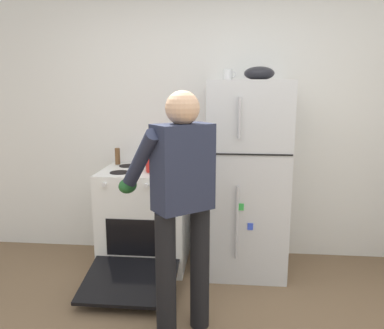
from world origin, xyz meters
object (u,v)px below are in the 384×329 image
at_px(coffee_mug, 228,75).
at_px(mixing_bowl, 259,73).
at_px(red_pot, 161,164).
at_px(pepper_mill, 118,156).
at_px(refrigerator, 246,178).
at_px(stove_range, 145,219).
at_px(person_cook, 180,193).

xyz_separation_m(coffee_mug, mixing_bowl, (0.26, -0.05, 0.01)).
relative_size(red_pot, coffee_mug, 3.23).
distance_m(red_pot, pepper_mill, 0.52).
bearing_deg(pepper_mill, mixing_bowl, -8.79).
bearing_deg(refrigerator, stove_range, -178.91).
relative_size(stove_range, mixing_bowl, 4.80).
height_order(refrigerator, mixing_bowl, mixing_bowl).
distance_m(stove_range, mixing_bowl, 1.63).
distance_m(pepper_mill, mixing_bowl, 1.51).
xyz_separation_m(stove_range, pepper_mill, (-0.30, 0.22, 0.54)).
relative_size(person_cook, coffee_mug, 14.28).
xyz_separation_m(stove_range, person_cook, (0.45, -0.95, 0.52)).
bearing_deg(coffee_mug, pepper_mill, 171.77).
distance_m(red_pot, mixing_bowl, 1.14).
distance_m(refrigerator, pepper_mill, 1.24).
xyz_separation_m(refrigerator, pepper_mill, (-1.21, 0.20, 0.14)).
bearing_deg(person_cook, coffee_mug, 74.19).
xyz_separation_m(refrigerator, stove_range, (-0.91, -0.02, -0.40)).
xyz_separation_m(person_cook, pepper_mill, (-0.75, 1.17, 0.02)).
bearing_deg(refrigerator, mixing_bowl, 0.21).
xyz_separation_m(person_cook, coffee_mug, (0.29, 1.02, 0.77)).
bearing_deg(coffee_mug, mixing_bowl, -10.99).
height_order(red_pot, mixing_bowl, mixing_bowl).
relative_size(person_cook, mixing_bowl, 6.37).
bearing_deg(person_cook, mixing_bowl, 60.59).
height_order(refrigerator, coffee_mug, coffee_mug).
distance_m(stove_range, coffee_mug, 1.48).
height_order(refrigerator, red_pot, refrigerator).
bearing_deg(coffee_mug, stove_range, -174.75).
relative_size(refrigerator, mixing_bowl, 6.68).
xyz_separation_m(red_pot, mixing_bowl, (0.83, 0.05, 0.77)).
distance_m(refrigerator, coffee_mug, 0.91).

